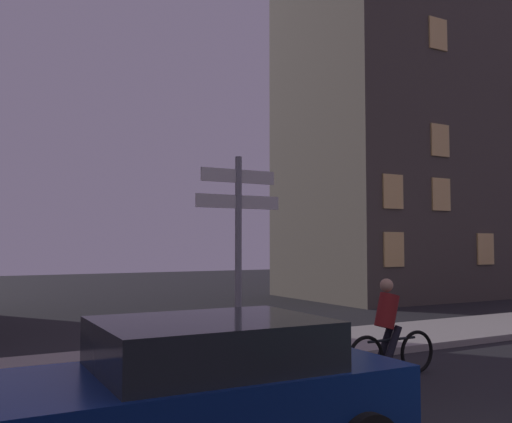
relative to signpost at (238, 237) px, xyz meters
name	(u,v)px	position (x,y,z in m)	size (l,w,h in m)	color
sidewalk_kerb	(243,353)	(0.59, 0.92, -2.23)	(40.00, 2.71, 0.14)	#9E9991
signpost	(238,237)	(0.00, 0.00, 0.00)	(1.65, 0.12, 3.60)	gray
car_near_right	(200,390)	(-2.43, -3.92, -1.51)	(4.08, 2.04, 1.45)	navy
cyclist	(389,331)	(1.85, -1.82, -1.55)	(1.82, 0.32, 1.61)	black
building_right_block	(401,143)	(12.59, 9.10, 4.22)	(9.37, 6.49, 13.05)	#4C443D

